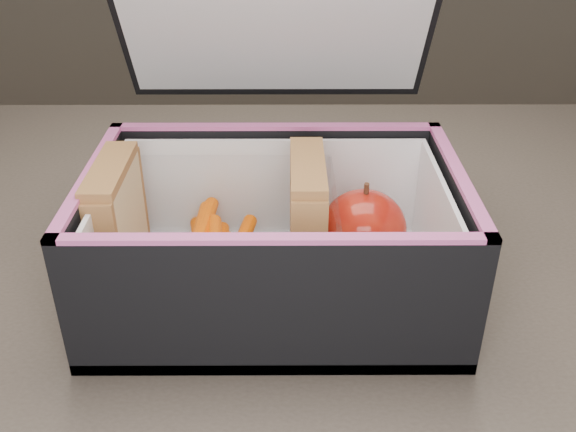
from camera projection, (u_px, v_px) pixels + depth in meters
name	position (u px, v px, depth m)	size (l,w,h in m)	color
kitchen_table	(352.00, 362.00, 0.57)	(1.20, 0.80, 0.75)	brown
lunch_bag	(275.00, 226.00, 0.48)	(0.27, 0.27, 0.25)	black
plastic_tub	(213.00, 238.00, 0.48)	(0.18, 0.13, 0.08)	white
sandwich_left	(117.00, 223.00, 0.48)	(0.02, 0.09, 0.10)	beige
sandwich_right	(307.00, 221.00, 0.48)	(0.02, 0.09, 0.10)	beige
carrot_sticks	(214.00, 256.00, 0.49)	(0.06, 0.15, 0.03)	#E56000
paper_napkin	(363.00, 266.00, 0.51)	(0.07, 0.07, 0.01)	white
red_apple	(364.00, 228.00, 0.50)	(0.07, 0.07, 0.07)	#910B09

